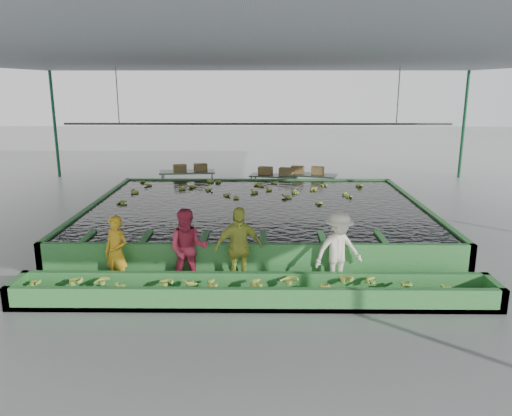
{
  "coord_description": "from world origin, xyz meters",
  "views": [
    {
      "loc": [
        0.15,
        -13.17,
        4.43
      ],
      "look_at": [
        0.0,
        0.5,
        1.0
      ],
      "focal_mm": 35.0,
      "sensor_mm": 36.0,
      "label": 1
    }
  ],
  "objects_px": {
    "sorting_trough": "(254,291)",
    "worker_d": "(338,251)",
    "packing_table_left": "(188,183)",
    "box_stack_left": "(190,171)",
    "packing_table_mid": "(274,186)",
    "flotation_tank": "(256,218)",
    "worker_b": "(188,249)",
    "packing_table_right": "(309,186)",
    "box_stack_right": "(308,174)",
    "box_stack_mid": "(276,175)",
    "worker_a": "(117,252)",
    "worker_c": "(238,248)"
  },
  "relations": [
    {
      "from": "sorting_trough",
      "to": "worker_d",
      "type": "height_order",
      "value": "worker_d"
    },
    {
      "from": "packing_table_left",
      "to": "box_stack_left",
      "type": "xyz_separation_m",
      "value": [
        0.13,
        -0.09,
        0.5
      ]
    },
    {
      "from": "worker_d",
      "to": "packing_table_mid",
      "type": "bearing_deg",
      "value": 77.84
    },
    {
      "from": "box_stack_left",
      "to": "packing_table_left",
      "type": "bearing_deg",
      "value": 146.12
    },
    {
      "from": "flotation_tank",
      "to": "worker_b",
      "type": "bearing_deg",
      "value": -108.68
    },
    {
      "from": "packing_table_right",
      "to": "box_stack_right",
      "type": "relative_size",
      "value": 1.6
    },
    {
      "from": "flotation_tank",
      "to": "packing_table_left",
      "type": "height_order",
      "value": "packing_table_left"
    },
    {
      "from": "box_stack_mid",
      "to": "worker_a",
      "type": "bearing_deg",
      "value": -112.07
    },
    {
      "from": "worker_d",
      "to": "box_stack_mid",
      "type": "bearing_deg",
      "value": 77.48
    },
    {
      "from": "worker_a",
      "to": "box_stack_mid",
      "type": "distance_m",
      "value": 10.0
    },
    {
      "from": "packing_table_right",
      "to": "sorting_trough",
      "type": "bearing_deg",
      "value": -101.76
    },
    {
      "from": "flotation_tank",
      "to": "box_stack_left",
      "type": "bearing_deg",
      "value": 118.26
    },
    {
      "from": "flotation_tank",
      "to": "packing_table_right",
      "type": "height_order",
      "value": "packing_table_right"
    },
    {
      "from": "packing_table_left",
      "to": "packing_table_right",
      "type": "bearing_deg",
      "value": -3.85
    },
    {
      "from": "flotation_tank",
      "to": "packing_table_mid",
      "type": "relative_size",
      "value": 5.23
    },
    {
      "from": "worker_d",
      "to": "packing_table_right",
      "type": "distance_m",
      "value": 9.09
    },
    {
      "from": "box_stack_right",
      "to": "packing_table_left",
      "type": "bearing_deg",
      "value": 177.23
    },
    {
      "from": "worker_c",
      "to": "packing_table_left",
      "type": "height_order",
      "value": "worker_c"
    },
    {
      "from": "worker_a",
      "to": "worker_d",
      "type": "bearing_deg",
      "value": 24.53
    },
    {
      "from": "worker_c",
      "to": "box_stack_left",
      "type": "relative_size",
      "value": 1.38
    },
    {
      "from": "flotation_tank",
      "to": "box_stack_right",
      "type": "distance_m",
      "value": 5.29
    },
    {
      "from": "sorting_trough",
      "to": "worker_b",
      "type": "distance_m",
      "value": 1.78
    },
    {
      "from": "worker_c",
      "to": "box_stack_right",
      "type": "height_order",
      "value": "worker_c"
    },
    {
      "from": "box_stack_right",
      "to": "packing_table_right",
      "type": "bearing_deg",
      "value": -53.29
    },
    {
      "from": "packing_table_left",
      "to": "worker_b",
      "type": "bearing_deg",
      "value": -81.68
    },
    {
      "from": "worker_b",
      "to": "packing_table_mid",
      "type": "height_order",
      "value": "worker_b"
    },
    {
      "from": "sorting_trough",
      "to": "worker_a",
      "type": "relative_size",
      "value": 6.11
    },
    {
      "from": "sorting_trough",
      "to": "worker_a",
      "type": "xyz_separation_m",
      "value": [
        -3.03,
        0.8,
        0.57
      ]
    },
    {
      "from": "packing_table_right",
      "to": "box_stack_left",
      "type": "height_order",
      "value": "box_stack_left"
    },
    {
      "from": "worker_c",
      "to": "sorting_trough",
      "type": "bearing_deg",
      "value": -86.52
    },
    {
      "from": "box_stack_left",
      "to": "box_stack_mid",
      "type": "bearing_deg",
      "value": -0.79
    },
    {
      "from": "flotation_tank",
      "to": "packing_table_mid",
      "type": "height_order",
      "value": "flotation_tank"
    },
    {
      "from": "box_stack_left",
      "to": "box_stack_right",
      "type": "distance_m",
      "value": 4.68
    },
    {
      "from": "sorting_trough",
      "to": "box_stack_right",
      "type": "relative_size",
      "value": 7.68
    },
    {
      "from": "packing_table_mid",
      "to": "packing_table_right",
      "type": "bearing_deg",
      "value": -6.91
    },
    {
      "from": "worker_d",
      "to": "box_stack_mid",
      "type": "distance_m",
      "value": 9.34
    },
    {
      "from": "worker_a",
      "to": "box_stack_right",
      "type": "relative_size",
      "value": 1.26
    },
    {
      "from": "worker_b",
      "to": "packing_table_right",
      "type": "relative_size",
      "value": 0.87
    },
    {
      "from": "packing_table_left",
      "to": "box_stack_right",
      "type": "relative_size",
      "value": 1.68
    },
    {
      "from": "sorting_trough",
      "to": "packing_table_right",
      "type": "bearing_deg",
      "value": 78.24
    },
    {
      "from": "worker_a",
      "to": "box_stack_mid",
      "type": "relative_size",
      "value": 1.18
    },
    {
      "from": "flotation_tank",
      "to": "worker_c",
      "type": "distance_m",
      "value": 4.34
    },
    {
      "from": "packing_table_mid",
      "to": "worker_d",
      "type": "bearing_deg",
      "value": -82.75
    },
    {
      "from": "flotation_tank",
      "to": "box_stack_mid",
      "type": "height_order",
      "value": "box_stack_mid"
    },
    {
      "from": "sorting_trough",
      "to": "worker_b",
      "type": "height_order",
      "value": "worker_b"
    },
    {
      "from": "worker_a",
      "to": "packing_table_right",
      "type": "xyz_separation_m",
      "value": [
        5.09,
        9.08,
        -0.35
      ]
    },
    {
      "from": "sorting_trough",
      "to": "packing_table_mid",
      "type": "relative_size",
      "value": 5.23
    },
    {
      "from": "packing_table_right",
      "to": "box_stack_left",
      "type": "relative_size",
      "value": 1.55
    },
    {
      "from": "worker_c",
      "to": "flotation_tank",
      "type": "bearing_deg",
      "value": 64.94
    },
    {
      "from": "worker_a",
      "to": "packing_table_mid",
      "type": "bearing_deg",
      "value": 92.71
    }
  ]
}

